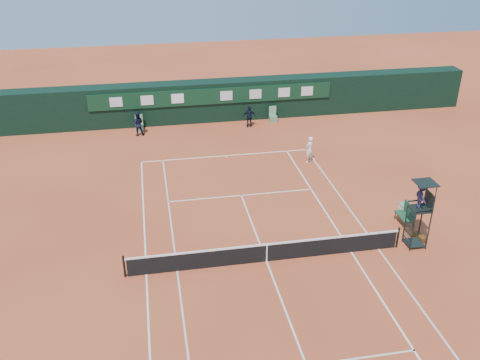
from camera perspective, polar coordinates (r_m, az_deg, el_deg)
name	(u,v)px	position (r m, az deg, el deg)	size (l,w,h in m)	color
ground	(266,261)	(24.96, 2.84, -8.65)	(90.00, 90.00, 0.00)	#C9552F
court_lines	(266,261)	(24.95, 2.84, -8.64)	(11.05, 23.85, 0.01)	white
tennis_net	(267,252)	(24.66, 2.87, -7.69)	(12.90, 0.10, 1.10)	black
back_wall	(212,100)	(40.85, -3.05, 8.47)	(40.00, 1.65, 3.00)	black
linesman_chair_left	(139,126)	(39.79, -10.67, 5.68)	(0.55, 0.50, 1.15)	#62966F
linesman_chair_right	(273,117)	(40.87, 3.54, 6.70)	(0.55, 0.50, 1.15)	#588765
umpire_chair	(421,201)	(26.08, 18.76, -2.14)	(0.96, 0.95, 3.42)	black
player_bench	(407,214)	(28.65, 17.36, -3.45)	(0.56, 1.20, 1.10)	#1B4528
tennis_bag	(420,237)	(27.77, 18.66, -5.81)	(0.31, 0.72, 0.27)	black
cooler	(405,209)	(29.57, 17.19, -3.01)	(0.57, 0.57, 0.65)	silver
tennis_ball	(285,169)	(33.29, 4.82, 1.15)	(0.07, 0.07, 0.07)	#B4CE30
player	(309,149)	(34.18, 7.42, 3.25)	(0.63, 0.41, 1.71)	white
ball_kid_left	(138,124)	(38.70, -10.84, 5.91)	(0.83, 0.65, 1.72)	black
ball_kid_right	(249,117)	(39.54, 1.01, 6.78)	(0.95, 0.39, 1.62)	black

